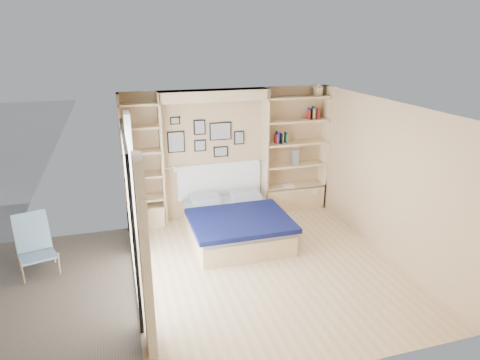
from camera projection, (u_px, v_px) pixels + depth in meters
name	position (u px, v px, depth m)	size (l,w,h in m)	color
ground	(266.00, 267.00, 6.69)	(4.50, 4.50, 0.00)	beige
room_shell	(218.00, 175.00, 7.62)	(4.50, 4.50, 4.50)	tan
bed	(235.00, 223.00, 7.60)	(1.67, 2.12, 1.07)	#D3BB86
photo_gallery	(205.00, 137.00, 8.06)	(1.48, 0.02, 0.82)	black
reading_lamps	(216.00, 165.00, 8.06)	(1.92, 0.12, 0.15)	silver
shelf_decor	(297.00, 126.00, 8.36)	(3.61, 0.23, 2.03)	#A51E1E
deck	(13.00, 306.00, 5.72)	(3.20, 4.00, 0.05)	#6A5C4E
deck_chair	(35.00, 245.00, 6.49)	(0.73, 0.97, 0.87)	tan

